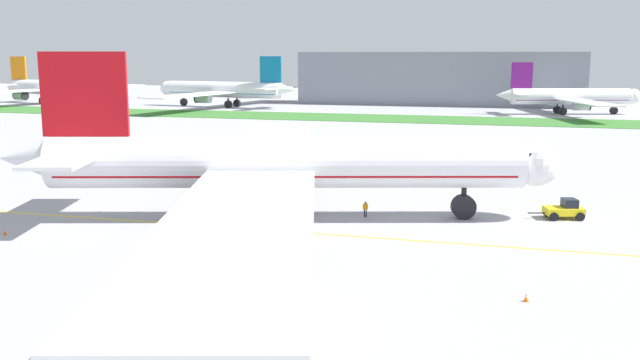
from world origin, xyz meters
TOP-DOWN VIEW (x-y plane):
  - ground_plane at (0.00, 0.00)m, footprint 600.00×600.00m
  - apron_taxi_line at (0.00, -0.85)m, footprint 280.00×0.36m
  - grass_median_strip at (0.00, 124.34)m, footprint 320.00×24.00m
  - airliner_foreground at (-3.49, 4.07)m, footprint 56.52×92.32m
  - pushback_tug at (25.40, 12.29)m, footprint 5.78×3.45m
  - ground_crew_wingwalker_port at (-9.22, 8.43)m, footprint 0.44×0.52m
  - ground_crew_marshaller_front at (-3.28, -26.31)m, footprint 0.27×0.62m
  - ground_crew_wingwalker_starboard at (5.16, 7.27)m, footprint 0.50×0.47m
  - traffic_cone_near_nose at (-26.46, -9.19)m, footprint 0.36×0.36m
  - traffic_cone_port_wing at (21.31, -15.03)m, footprint 0.36×0.36m
  - service_truck_baggage_loader at (3.45, 48.36)m, footprint 4.66×3.07m
  - service_truck_fuel_bowser at (-52.78, 50.53)m, footprint 6.04×3.88m
  - service_truck_catering_van at (-33.00, 40.41)m, footprint 6.28×2.90m
  - parked_airliner_far_left at (-137.34, 150.27)m, footprint 51.90×84.05m
  - parked_airliner_far_centre at (-72.42, 151.73)m, footprint 51.00×81.69m
  - parked_airliner_far_right at (34.11, 152.00)m, footprint 41.09×65.32m
  - terminal_building at (-6.36, 183.06)m, footprint 95.68×20.00m

SIDE VIEW (x-z plane):
  - ground_plane at x=0.00m, z-range 0.00..0.00m
  - apron_taxi_line at x=0.00m, z-range 0.00..0.01m
  - grass_median_strip at x=0.00m, z-range 0.00..0.10m
  - traffic_cone_near_nose at x=-26.46m, z-range -0.01..0.57m
  - traffic_cone_port_wing at x=21.31m, z-range -0.01..0.57m
  - pushback_tug at x=25.40m, z-range -0.09..2.02m
  - ground_crew_wingwalker_starboard at x=5.16m, z-range 0.18..1.87m
  - ground_crew_wingwalker_port at x=-9.22m, z-range 0.18..1.88m
  - ground_crew_marshaller_front at x=-3.28m, z-range 0.19..1.95m
  - service_truck_baggage_loader at x=3.45m, z-range 0.14..2.61m
  - service_truck_catering_van at x=-33.00m, z-range 0.15..2.67m
  - service_truck_fuel_bowser at x=-52.78m, z-range 0.11..3.25m
  - parked_airliner_far_right at x=34.11m, z-range -2.40..12.52m
  - parked_airliner_far_left at x=-137.34m, z-range -2.65..13.83m
  - parked_airliner_far_centre at x=-72.42m, z-range -2.67..13.94m
  - airliner_foreground at x=-3.49m, z-range -2.77..14.48m
  - terminal_building at x=-6.36m, z-range 0.00..18.00m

